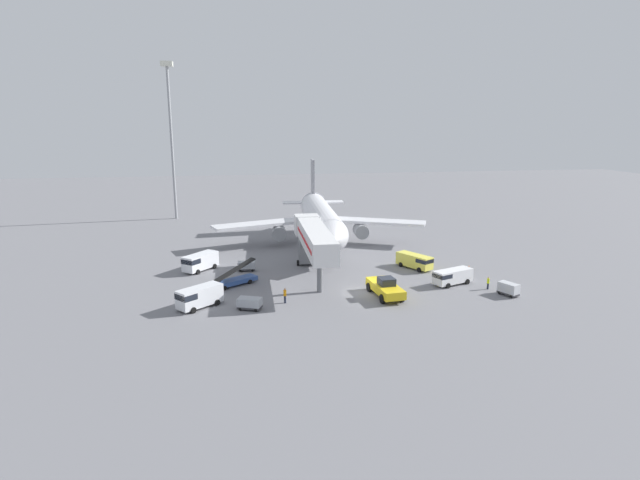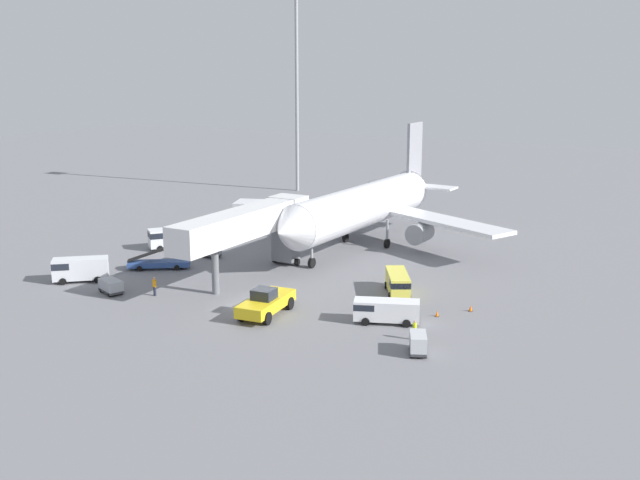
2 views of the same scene
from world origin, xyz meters
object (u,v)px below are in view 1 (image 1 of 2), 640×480
airplane_at_gate (321,218)px  belt_loader_truck (234,280)px  service_van_near_center (199,296)px  baggage_cart_far_center (246,266)px  safety_cone_bravo (469,267)px  pushback_tug (385,288)px  ground_crew_worker_foreground (285,295)px  apron_light_mast (170,116)px  service_van_near_left (452,276)px  jet_bridge (313,238)px  service_van_rear_right (200,261)px  ground_crew_worker_midground (488,283)px  safety_cone_alpha (463,273)px  baggage_cart_outer_right (508,289)px  service_van_mid_left (415,261)px  baggage_cart_mid_center (250,303)px

airplane_at_gate → belt_loader_truck: bearing=-126.6°
service_van_near_center → baggage_cart_far_center: service_van_near_center is taller
airplane_at_gate → safety_cone_bravo: bearing=-43.2°
pushback_tug → ground_crew_worker_foreground: size_ratio=3.83×
pushback_tug → service_van_near_center: size_ratio=1.32×
ground_crew_worker_foreground → apron_light_mast: size_ratio=0.06×
service_van_near_left → apron_light_mast: size_ratio=0.18×
jet_bridge → service_van_rear_right: bearing=157.7°
service_van_near_left → ground_crew_worker_midground: (3.71, -2.57, -0.28)m
airplane_at_gate → apron_light_mast: 44.01m
pushback_tug → safety_cone_alpha: pushback_tug is taller
service_van_near_left → ground_crew_worker_foreground: (-21.93, -3.37, -0.16)m
airplane_at_gate → baggage_cart_outer_right: (18.19, -28.98, -3.96)m
service_van_mid_left → baggage_cart_far_center: (-23.88, 2.85, -0.43)m
jet_bridge → ground_crew_worker_foreground: size_ratio=10.82×
airplane_at_gate → baggage_cart_mid_center: 31.63m
jet_bridge → baggage_cart_outer_right: size_ratio=7.29×
baggage_cart_outer_right → ground_crew_worker_midground: size_ratio=1.68×
service_van_rear_right → baggage_cart_far_center: 6.64m
baggage_cart_outer_right → baggage_cart_far_center: bearing=152.9°
service_van_near_center → safety_cone_bravo: bearing=14.5°
airplane_at_gate → pushback_tug: size_ratio=5.22×
baggage_cart_outer_right → safety_cone_alpha: 8.98m
ground_crew_worker_foreground → ground_crew_worker_midground: (25.64, 0.80, -0.12)m
apron_light_mast → safety_cone_alpha: bearing=-49.4°
service_van_near_center → ground_crew_worker_midground: 35.41m
service_van_mid_left → airplane_at_gate: bearing=124.7°
jet_bridge → baggage_cart_mid_center: size_ratio=6.78×
airplane_at_gate → baggage_cart_mid_center: bearing=-114.2°
ground_crew_worker_foreground → belt_loader_truck: bearing=127.8°
ground_crew_worker_midground → safety_cone_bravo: size_ratio=2.89×
belt_loader_truck → safety_cone_alpha: size_ratio=11.84×
baggage_cart_outer_right → baggage_cart_far_center: baggage_cart_outer_right is taller
service_van_near_center → baggage_cart_outer_right: service_van_near_center is taller
service_van_near_center → baggage_cart_far_center: size_ratio=2.18×
service_van_mid_left → ground_crew_worker_midground: service_van_mid_left is taller
jet_bridge → safety_cone_alpha: bearing=-5.6°
airplane_at_gate → jet_bridge: 18.62m
baggage_cart_far_center → belt_loader_truck: bearing=-105.4°
safety_cone_alpha → pushback_tug: bearing=-152.8°
safety_cone_alpha → safety_cone_bravo: size_ratio=0.95×
jet_bridge → apron_light_mast: bearing=115.2°
apron_light_mast → airplane_at_gate: bearing=-48.5°
baggage_cart_mid_center → ground_crew_worker_foreground: (4.11, 1.41, 0.22)m
service_van_near_left → safety_cone_alpha: service_van_near_left is taller
apron_light_mast → service_van_rear_right: bearing=-79.9°
service_van_near_center → jet_bridge: bearing=31.6°
service_van_rear_right → baggage_cart_far_center: bearing=-10.8°
safety_cone_bravo → ground_crew_worker_midground: bearing=-100.9°
baggage_cart_far_center → apron_light_mast: bearing=107.9°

